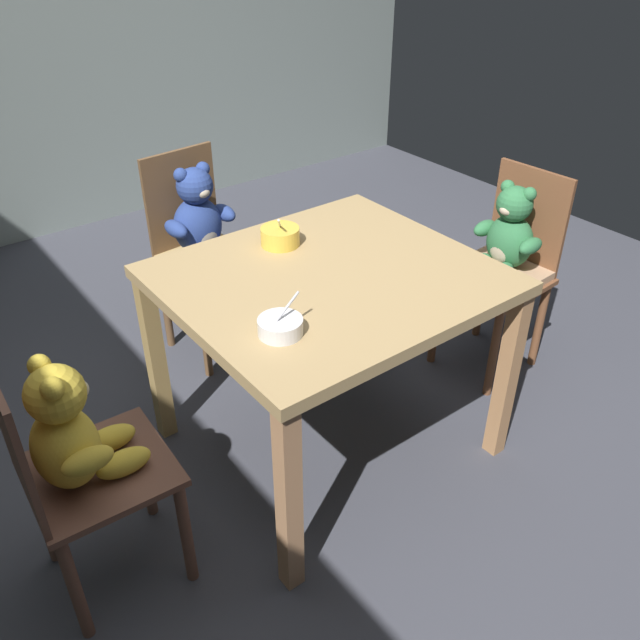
% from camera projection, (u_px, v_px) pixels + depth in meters
% --- Properties ---
extents(ground_plane, '(5.20, 5.20, 0.04)m').
position_uv_depth(ground_plane, '(328.00, 443.00, 2.60)').
color(ground_plane, '#3F404A').
extents(dining_table, '(1.03, 0.94, 0.74)m').
position_uv_depth(dining_table, '(329.00, 298.00, 2.24)').
color(dining_table, tan).
rests_on(dining_table, ground_plane).
extents(teddy_chair_near_right, '(0.41, 0.40, 0.87)m').
position_uv_depth(teddy_chair_near_right, '(505.00, 252.00, 2.75)').
color(teddy_chair_near_right, brown).
rests_on(teddy_chair_near_right, ground_plane).
extents(teddy_chair_far_center, '(0.41, 0.41, 0.90)m').
position_uv_depth(teddy_chair_far_center, '(201.00, 235.00, 2.85)').
color(teddy_chair_far_center, brown).
rests_on(teddy_chair_far_center, ground_plane).
extents(teddy_chair_near_left, '(0.41, 0.39, 0.86)m').
position_uv_depth(teddy_chair_near_left, '(73.00, 447.00, 1.78)').
color(teddy_chair_near_left, brown).
rests_on(teddy_chair_near_left, ground_plane).
extents(porridge_bowl_white_near_left, '(0.14, 0.13, 0.11)m').
position_uv_depth(porridge_bowl_white_near_left, '(280.00, 326.00, 1.88)').
color(porridge_bowl_white_near_left, silver).
rests_on(porridge_bowl_white_near_left, dining_table).
extents(porridge_bowl_yellow_far_center, '(0.14, 0.14, 0.13)m').
position_uv_depth(porridge_bowl_yellow_far_center, '(280.00, 236.00, 2.35)').
color(porridge_bowl_yellow_far_center, yellow).
rests_on(porridge_bowl_yellow_far_center, dining_table).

